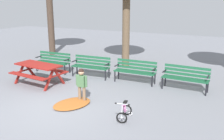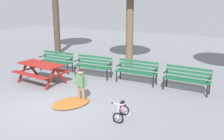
% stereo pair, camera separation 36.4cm
% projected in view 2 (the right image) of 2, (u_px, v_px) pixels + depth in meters
% --- Properties ---
extents(ground, '(36.00, 36.00, 0.00)m').
position_uv_depth(ground, '(52.00, 107.00, 7.81)').
color(ground, slate).
extents(picnic_table, '(1.94, 1.53, 0.79)m').
position_uv_depth(picnic_table, '(41.00, 68.00, 9.88)').
color(picnic_table, maroon).
rests_on(picnic_table, ground).
extents(park_bench_far_left, '(1.61, 0.49, 0.85)m').
position_uv_depth(park_bench_far_left, '(57.00, 60.00, 11.55)').
color(park_bench_far_left, '#195133').
rests_on(park_bench_far_left, ground).
extents(park_bench_left, '(1.62, 0.53, 0.85)m').
position_uv_depth(park_bench_left, '(93.00, 65.00, 10.72)').
color(park_bench_left, '#195133').
rests_on(park_bench_left, ground).
extents(park_bench_right, '(1.60, 0.47, 0.85)m').
position_uv_depth(park_bench_right, '(137.00, 70.00, 9.93)').
color(park_bench_right, '#195133').
rests_on(park_bench_right, ground).
extents(park_bench_far_right, '(1.62, 0.53, 0.85)m').
position_uv_depth(park_bench_far_right, '(187.00, 77.00, 9.00)').
color(park_bench_far_right, '#195133').
rests_on(park_bench_far_right, ground).
extents(child_standing, '(0.41, 0.18, 1.07)m').
position_uv_depth(child_standing, '(81.00, 82.00, 8.10)').
color(child_standing, '#7F664C').
rests_on(child_standing, ground).
extents(kids_bicycle, '(0.43, 0.60, 0.54)m').
position_uv_depth(kids_bicycle, '(121.00, 112.00, 6.96)').
color(kids_bicycle, black).
rests_on(kids_bicycle, ground).
extents(leaf_pile, '(1.22, 1.46, 0.07)m').
position_uv_depth(leaf_pile, '(71.00, 103.00, 8.01)').
color(leaf_pile, '#9E5623').
rests_on(leaf_pile, ground).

